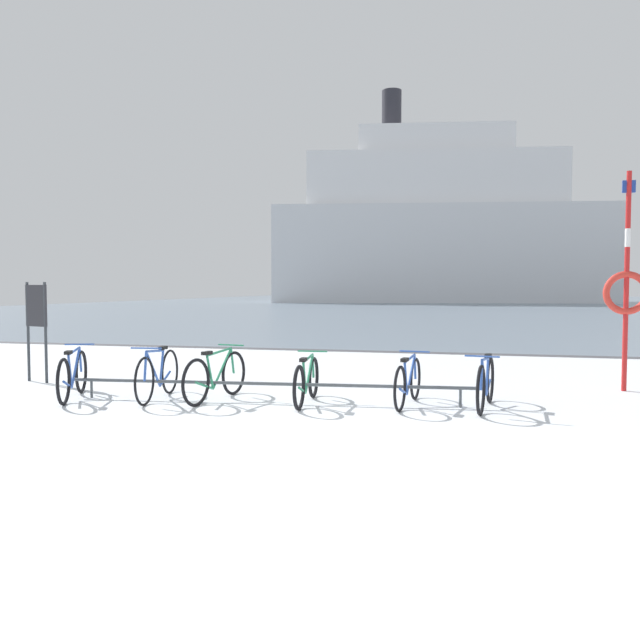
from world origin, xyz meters
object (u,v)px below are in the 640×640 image
(bicycle_2, at_px, (216,376))
(rescue_post, at_px, (626,287))
(bicycle_0, at_px, (73,375))
(info_sign, at_px, (36,315))
(bicycle_1, at_px, (158,375))
(ferry_ship, at_px, (437,231))
(bicycle_4, at_px, (408,382))
(bicycle_5, at_px, (486,383))
(bicycle_3, at_px, (307,381))

(bicycle_2, relative_size, rescue_post, 0.49)
(bicycle_0, xyz_separation_m, info_sign, (-1.68, 1.34, 0.85))
(bicycle_1, height_order, ferry_ship, ferry_ship)
(bicycle_1, height_order, bicycle_4, bicycle_1)
(bicycle_5, bearing_deg, rescue_post, 43.23)
(bicycle_4, relative_size, bicycle_5, 0.98)
(bicycle_3, distance_m, bicycle_5, 2.56)
(info_sign, bearing_deg, bicycle_4, -5.65)
(bicycle_0, xyz_separation_m, bicycle_4, (5.07, 0.67, -0.02))
(bicycle_0, xyz_separation_m, bicycle_1, (1.30, 0.25, 0.02))
(rescue_post, bearing_deg, info_sign, -171.78)
(bicycle_1, relative_size, info_sign, 0.97)
(bicycle_0, relative_size, info_sign, 0.92)
(bicycle_0, xyz_separation_m, bicycle_3, (3.60, 0.46, -0.03))
(bicycle_3, distance_m, bicycle_4, 1.48)
(info_sign, bearing_deg, bicycle_5, -4.86)
(bicycle_2, xyz_separation_m, rescue_post, (6.22, 2.41, 1.35))
(bicycle_2, distance_m, bicycle_4, 2.89)
(ferry_ship, bearing_deg, bicycle_0, -91.65)
(ferry_ship, bearing_deg, info_sign, -93.17)
(bicycle_2, bearing_deg, bicycle_5, 4.17)
(bicycle_5, xyz_separation_m, rescue_post, (2.26, 2.13, 1.36))
(bicycle_1, height_order, bicycle_5, bicycle_1)
(bicycle_1, bearing_deg, bicycle_2, 8.67)
(bicycle_1, bearing_deg, bicycle_3, 5.23)
(bicycle_1, relative_size, bicycle_4, 1.06)
(bicycle_0, relative_size, bicycle_3, 1.01)
(bicycle_3, bearing_deg, rescue_post, 25.91)
(bicycle_2, bearing_deg, bicycle_0, -170.03)
(bicycle_1, bearing_deg, bicycle_5, 5.00)
(bicycle_4, bearing_deg, info_sign, 174.35)
(bicycle_0, bearing_deg, bicycle_3, 7.29)
(bicycle_4, distance_m, bicycle_5, 1.09)
(bicycle_5, xyz_separation_m, info_sign, (-7.84, 0.67, 0.85))
(bicycle_3, relative_size, ferry_ship, 0.04)
(ferry_ship, bearing_deg, bicycle_1, -90.51)
(bicycle_2, distance_m, bicycle_5, 3.97)
(bicycle_3, height_order, rescue_post, rescue_post)
(bicycle_0, relative_size, bicycle_5, 1.00)
(bicycle_3, relative_size, rescue_post, 0.46)
(ferry_ship, bearing_deg, bicycle_3, -88.50)
(info_sign, bearing_deg, rescue_post, 8.22)
(rescue_post, height_order, ferry_ship, ferry_ship)
(bicycle_1, distance_m, rescue_post, 7.68)
(bicycle_2, relative_size, bicycle_5, 1.05)
(bicycle_1, distance_m, bicycle_5, 4.87)
(ferry_ship, bearing_deg, rescue_post, -84.08)
(bicycle_0, bearing_deg, bicycle_2, 9.97)
(bicycle_1, height_order, bicycle_3, bicycle_1)
(bicycle_0, relative_size, bicycle_1, 0.95)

